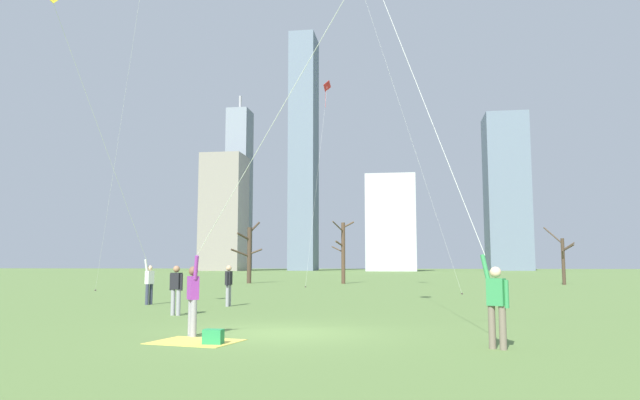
{
  "coord_description": "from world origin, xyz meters",
  "views": [
    {
      "loc": [
        2.99,
        -14.12,
        1.67
      ],
      "look_at": [
        0.0,
        6.0,
        3.92
      ],
      "focal_mm": 32.56,
      "sensor_mm": 36.0,
      "label": 1
    }
  ],
  "objects_px": {
    "bystander_far_off_by_trees": "(229,283)",
    "picnic_spot": "(206,339)",
    "kite_flyer_far_back_green": "(283,136)",
    "distant_kite_high_overhead_red": "(325,102)",
    "bare_tree_rightmost": "(249,252)",
    "bystander_strolling_midfield": "(176,288)",
    "kite_flyer_midfield_left_blue": "(463,213)",
    "kite_flyer_foreground_right_yellow": "(140,255)",
    "bare_tree_far_right_edge": "(343,251)",
    "distant_kite_drifting_right_pink": "(136,21)",
    "bare_tree_right_of_center": "(563,258)"
  },
  "relations": [
    {
      "from": "kite_flyer_far_back_green",
      "to": "bystander_far_off_by_trees",
      "type": "relative_size",
      "value": 10.36
    },
    {
      "from": "kite_flyer_foreground_right_yellow",
      "to": "bare_tree_right_of_center",
      "type": "relative_size",
      "value": 2.31
    },
    {
      "from": "kite_flyer_midfield_left_blue",
      "to": "distant_kite_high_overhead_red",
      "type": "distance_m",
      "value": 36.45
    },
    {
      "from": "distant_kite_high_overhead_red",
      "to": "bare_tree_far_right_edge",
      "type": "relative_size",
      "value": 3.15
    },
    {
      "from": "distant_kite_high_overhead_red",
      "to": "distant_kite_drifting_right_pink",
      "type": "bearing_deg",
      "value": -116.58
    },
    {
      "from": "kite_flyer_midfield_left_blue",
      "to": "kite_flyer_foreground_right_yellow",
      "type": "distance_m",
      "value": 15.4
    },
    {
      "from": "kite_flyer_midfield_left_blue",
      "to": "bystander_strolling_midfield",
      "type": "height_order",
      "value": "kite_flyer_midfield_left_blue"
    },
    {
      "from": "distant_kite_high_overhead_red",
      "to": "bare_tree_right_of_center",
      "type": "xyz_separation_m",
      "value": [
        19.05,
        3.95,
        -12.76
      ]
    },
    {
      "from": "bare_tree_rightmost",
      "to": "picnic_spot",
      "type": "bearing_deg",
      "value": -75.9
    },
    {
      "from": "kite_flyer_far_back_green",
      "to": "bare_tree_right_of_center",
      "type": "bearing_deg",
      "value": 68.63
    },
    {
      "from": "bystander_strolling_midfield",
      "to": "bare_tree_right_of_center",
      "type": "distance_m",
      "value": 37.54
    },
    {
      "from": "kite_flyer_foreground_right_yellow",
      "to": "bystander_strolling_midfield",
      "type": "xyz_separation_m",
      "value": [
        3.19,
        -3.96,
        -1.13
      ]
    },
    {
      "from": "bystander_far_off_by_trees",
      "to": "bare_tree_right_of_center",
      "type": "bearing_deg",
      "value": 54.28
    },
    {
      "from": "distant_kite_drifting_right_pink",
      "to": "bare_tree_right_of_center",
      "type": "xyz_separation_m",
      "value": [
        27.42,
        20.67,
        -13.05
      ]
    },
    {
      "from": "bystander_strolling_midfield",
      "to": "kite_flyer_midfield_left_blue",
      "type": "bearing_deg",
      "value": -33.78
    },
    {
      "from": "kite_flyer_midfield_left_blue",
      "to": "bystander_far_off_by_trees",
      "type": "distance_m",
      "value": 13.12
    },
    {
      "from": "bystander_strolling_midfield",
      "to": "picnic_spot",
      "type": "xyz_separation_m",
      "value": [
        3.25,
        -6.26,
        -0.81
      ]
    },
    {
      "from": "kite_flyer_foreground_right_yellow",
      "to": "bystander_far_off_by_trees",
      "type": "bearing_deg",
      "value": 4.26
    },
    {
      "from": "kite_flyer_far_back_green",
      "to": "kite_flyer_foreground_right_yellow",
      "type": "xyz_separation_m",
      "value": [
        -8.25,
        10.94,
        -2.23
      ]
    },
    {
      "from": "bystander_strolling_midfield",
      "to": "distant_kite_high_overhead_red",
      "type": "relative_size",
      "value": 0.1
    },
    {
      "from": "bystander_far_off_by_trees",
      "to": "kite_flyer_foreground_right_yellow",
      "type": "bearing_deg",
      "value": -175.74
    },
    {
      "from": "kite_flyer_far_back_green",
      "to": "distant_kite_high_overhead_red",
      "type": "relative_size",
      "value": 0.99
    },
    {
      "from": "kite_flyer_midfield_left_blue",
      "to": "bare_tree_rightmost",
      "type": "height_order",
      "value": "kite_flyer_midfield_left_blue"
    },
    {
      "from": "kite_flyer_midfield_left_blue",
      "to": "bare_tree_far_right_edge",
      "type": "xyz_separation_m",
      "value": [
        -6.59,
        37.31,
        0.08
      ]
    },
    {
      "from": "bystander_strolling_midfield",
      "to": "bare_tree_rightmost",
      "type": "distance_m",
      "value": 31.98
    },
    {
      "from": "bystander_far_off_by_trees",
      "to": "distant_kite_drifting_right_pink",
      "type": "relative_size",
      "value": 0.09
    },
    {
      "from": "kite_flyer_far_back_green",
      "to": "bystander_far_off_by_trees",
      "type": "bearing_deg",
      "value": 112.28
    },
    {
      "from": "bystander_strolling_midfield",
      "to": "bystander_far_off_by_trees",
      "type": "relative_size",
      "value": 1.0
    },
    {
      "from": "kite_flyer_far_back_green",
      "to": "bare_tree_right_of_center",
      "type": "height_order",
      "value": "kite_flyer_far_back_green"
    },
    {
      "from": "bare_tree_rightmost",
      "to": "bystander_strolling_midfield",
      "type": "bearing_deg",
      "value": -78.83
    },
    {
      "from": "bystander_strolling_midfield",
      "to": "picnic_spot",
      "type": "distance_m",
      "value": 7.1
    },
    {
      "from": "picnic_spot",
      "to": "bare_tree_right_of_center",
      "type": "relative_size",
      "value": 0.43
    },
    {
      "from": "bystander_strolling_midfield",
      "to": "distant_kite_high_overhead_red",
      "type": "height_order",
      "value": "distant_kite_high_overhead_red"
    },
    {
      "from": "bystander_far_off_by_trees",
      "to": "picnic_spot",
      "type": "distance_m",
      "value": 10.88
    },
    {
      "from": "bare_tree_far_right_edge",
      "to": "kite_flyer_foreground_right_yellow",
      "type": "bearing_deg",
      "value": -100.87
    },
    {
      "from": "kite_flyer_far_back_green",
      "to": "distant_kite_drifting_right_pink",
      "type": "height_order",
      "value": "distant_kite_drifting_right_pink"
    },
    {
      "from": "distant_kite_drifting_right_pink",
      "to": "bare_tree_far_right_edge",
      "type": "bearing_deg",
      "value": 65.52
    },
    {
      "from": "picnic_spot",
      "to": "kite_flyer_foreground_right_yellow",
      "type": "bearing_deg",
      "value": 122.24
    },
    {
      "from": "kite_flyer_far_back_green",
      "to": "bare_tree_right_of_center",
      "type": "relative_size",
      "value": 3.53
    },
    {
      "from": "bare_tree_right_of_center",
      "to": "bare_tree_rightmost",
      "type": "bearing_deg",
      "value": -179.32
    },
    {
      "from": "bystander_strolling_midfield",
      "to": "bystander_far_off_by_trees",
      "type": "distance_m",
      "value": 4.26
    },
    {
      "from": "bystander_far_off_by_trees",
      "to": "distant_kite_drifting_right_pink",
      "type": "distance_m",
      "value": 17.6
    },
    {
      "from": "bystander_strolling_midfield",
      "to": "distant_kite_drifting_right_pink",
      "type": "bearing_deg",
      "value": 123.49
    },
    {
      "from": "kite_flyer_far_back_green",
      "to": "distant_kite_high_overhead_red",
      "type": "distance_m",
      "value": 36.49
    },
    {
      "from": "bare_tree_far_right_edge",
      "to": "bare_tree_rightmost",
      "type": "distance_m",
      "value": 8.29
    },
    {
      "from": "bare_tree_rightmost",
      "to": "kite_flyer_midfield_left_blue",
      "type": "bearing_deg",
      "value": -68.16
    },
    {
      "from": "distant_kite_drifting_right_pink",
      "to": "bare_tree_far_right_edge",
      "type": "relative_size",
      "value": 3.23
    },
    {
      "from": "kite_flyer_foreground_right_yellow",
      "to": "distant_kite_high_overhead_red",
      "type": "distance_m",
      "value": 27.35
    },
    {
      "from": "bystander_strolling_midfield",
      "to": "bare_tree_far_right_edge",
      "type": "height_order",
      "value": "bare_tree_far_right_edge"
    },
    {
      "from": "distant_kite_drifting_right_pink",
      "to": "bare_tree_right_of_center",
      "type": "relative_size",
      "value": 3.64
    }
  ]
}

